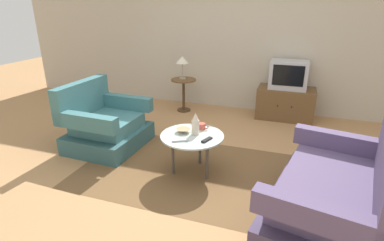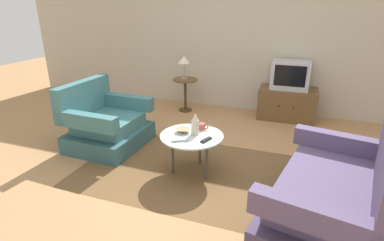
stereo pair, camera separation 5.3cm
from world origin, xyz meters
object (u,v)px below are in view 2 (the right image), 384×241
object	(u,v)px
television	(290,75)
tv_remote_dark	(206,140)
couch	(334,197)
tv_remote_silver	(180,140)
tv_stand	(287,104)
bowl	(183,130)
vase	(195,124)
side_table	(185,88)
armchair	(105,125)
table_lamp	(184,61)
coffee_table	(192,139)
mug	(202,126)

from	to	relation	value
television	tv_remote_dark	world-z (taller)	television
couch	tv_remote_silver	xyz separation A→B (m)	(-1.55, 0.23, 0.20)
tv_stand	bowl	size ratio (longest dim) A/B	5.61
tv_stand	vase	world-z (taller)	vase
side_table	tv_remote_dark	distance (m)	2.37
side_table	tv_remote_dark	world-z (taller)	side_table
armchair	television	bearing A→B (deg)	132.26
couch	table_lamp	bearing A→B (deg)	55.00
coffee_table	tv_stand	size ratio (longest dim) A/B	0.77
side_table	vase	distance (m)	2.19
tv_remote_dark	couch	bearing A→B (deg)	-84.59
vase	tv_remote_silver	xyz separation A→B (m)	(-0.10, -0.23, -0.11)
table_lamp	vase	size ratio (longest dim) A/B	1.56
tv_remote_silver	couch	bearing A→B (deg)	-38.31
coffee_table	vase	bearing A→B (deg)	50.61
couch	tv_remote_silver	world-z (taller)	couch
table_lamp	bowl	world-z (taller)	table_lamp
couch	tv_remote_dark	xyz separation A→B (m)	(-1.28, 0.34, 0.20)
side_table	television	distance (m)	1.83
side_table	television	size ratio (longest dim) A/B	0.99
tv_stand	tv_remote_silver	distance (m)	2.63
armchair	side_table	size ratio (longest dim) A/B	1.73
table_lamp	bowl	size ratio (longest dim) A/B	2.42
tv_remote_silver	mug	bearing A→B (deg)	42.69
couch	tv_remote_dark	bearing A→B (deg)	86.52
television	bowl	distance (m)	2.45
television	armchair	bearing A→B (deg)	-139.88
tv_stand	vase	bearing A→B (deg)	-112.21
side_table	television	bearing A→B (deg)	6.65
table_lamp	bowl	distance (m)	2.20
side_table	table_lamp	distance (m)	0.50
table_lamp	vase	xyz separation A→B (m)	(0.92, -2.02, -0.32)
armchair	mug	size ratio (longest dim) A/B	8.06
armchair	side_table	xyz separation A→B (m)	(0.52, 1.73, 0.13)
couch	side_table	world-z (taller)	couch
table_lamp	tv_remote_dark	xyz separation A→B (m)	(1.09, -2.14, -0.44)
coffee_table	tv_stand	xyz separation A→B (m)	(0.92, 2.23, -0.16)
tv_stand	tv_remote_silver	size ratio (longest dim) A/B	5.44
table_lamp	television	bearing A→B (deg)	5.68
vase	bowl	size ratio (longest dim) A/B	1.55
television	tv_remote_dark	bearing A→B (deg)	-107.34
armchair	bowl	distance (m)	1.30
bowl	tv_remote_silver	size ratio (longest dim) A/B	0.97
coffee_table	tv_remote_silver	bearing A→B (deg)	-109.71
vase	coffee_table	bearing A→B (deg)	-129.39
vase	mug	size ratio (longest dim) A/B	2.02
armchair	tv_remote_silver	distance (m)	1.41
couch	mug	distance (m)	1.58
coffee_table	tv_remote_dark	xyz separation A→B (m)	(0.20, -0.09, 0.06)
tv_remote_silver	television	bearing A→B (deg)	37.95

